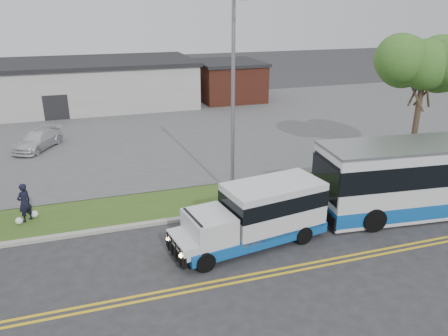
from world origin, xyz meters
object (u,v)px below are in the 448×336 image
object	(u,v)px
shuttle_bus	(259,212)
parked_car_b	(38,140)
pedestrian	(24,203)
streetlight_near	(234,96)
tree_east	(425,65)
transit_bus	(446,175)

from	to	relation	value
shuttle_bus	parked_car_b	bearing A→B (deg)	112.14
shuttle_bus	pedestrian	xyz separation A→B (m)	(-9.31, 4.73, -0.33)
streetlight_near	shuttle_bus	size ratio (longest dim) A/B	1.42
tree_east	pedestrian	distance (m)	21.34
tree_east	streetlight_near	size ratio (longest dim) A/B	0.88
transit_bus	parked_car_b	world-z (taller)	transit_bus
streetlight_near	transit_bus	world-z (taller)	streetlight_near
parked_car_b	shuttle_bus	bearing A→B (deg)	-29.91
transit_bus	shuttle_bus	bearing A→B (deg)	-173.33
tree_east	pedestrian	size ratio (longest dim) A/B	4.65
shuttle_bus	transit_bus	size ratio (longest dim) A/B	0.53
shuttle_bus	parked_car_b	xyz separation A→B (m)	(-9.56, 15.81, -0.62)
streetlight_near	shuttle_bus	bearing A→B (deg)	-94.94
pedestrian	parked_car_b	distance (m)	11.09
transit_bus	tree_east	bearing A→B (deg)	72.61
pedestrian	tree_east	bearing A→B (deg)	136.20
pedestrian	parked_car_b	world-z (taller)	pedestrian
tree_east	shuttle_bus	size ratio (longest dim) A/B	1.24
shuttle_bus	streetlight_near	bearing A→B (deg)	76.03
shuttle_bus	parked_car_b	world-z (taller)	shuttle_bus
transit_bus	pedestrian	world-z (taller)	transit_bus
pedestrian	parked_car_b	xyz separation A→B (m)	(-0.26, 11.08, -0.29)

